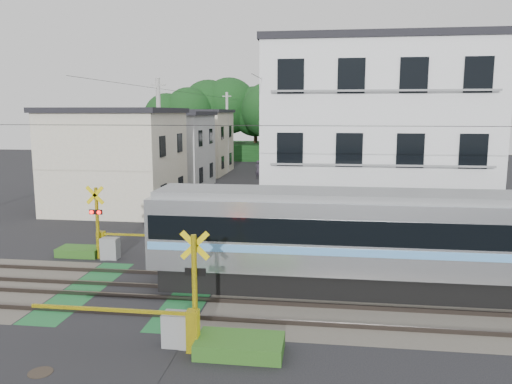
# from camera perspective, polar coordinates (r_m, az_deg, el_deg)

# --- Properties ---
(ground) EXTENTS (120.00, 120.00, 0.00)m
(ground) POSITION_cam_1_polar(r_m,az_deg,el_deg) (17.72, -13.51, -11.09)
(ground) COLOR black
(track_bed) EXTENTS (120.00, 120.00, 0.14)m
(track_bed) POSITION_cam_1_polar(r_m,az_deg,el_deg) (17.71, -13.51, -10.98)
(track_bed) COLOR #47423A
(track_bed) RESTS_ON ground
(crossing_signal_near) EXTENTS (4.74, 0.65, 3.09)m
(crossing_signal_near) POSITION_cam_1_polar(r_m,az_deg,el_deg) (13.45, -8.77, -14.36)
(crossing_signal_near) COLOR yellow
(crossing_signal_near) RESTS_ON ground
(crossing_signal_far) EXTENTS (4.74, 0.65, 3.09)m
(crossing_signal_far) POSITION_cam_1_polar(r_m,az_deg,el_deg) (21.70, -16.51, -5.50)
(crossing_signal_far) COLOR yellow
(crossing_signal_far) RESTS_ON ground
(apartment_block) EXTENTS (10.20, 8.36, 9.30)m
(apartment_block) POSITION_cam_1_polar(r_m,az_deg,el_deg) (25.11, 13.02, 5.71)
(apartment_block) COLOR silver
(apartment_block) RESTS_ON ground
(houses_row) EXTENTS (22.07, 31.35, 6.80)m
(houses_row) POSITION_cam_1_polar(r_m,az_deg,el_deg) (41.90, -0.49, 5.29)
(houses_row) COLOR beige
(houses_row) RESTS_ON ground
(tree_hill) EXTENTS (40.00, 13.78, 11.56)m
(tree_hill) POSITION_cam_1_polar(r_m,az_deg,el_deg) (64.34, 2.96, 8.80)
(tree_hill) COLOR #133B15
(tree_hill) RESTS_ON ground
(catenary) EXTENTS (60.00, 5.04, 7.00)m
(catenary) POSITION_cam_1_polar(r_m,az_deg,el_deg) (15.68, 6.92, 0.43)
(catenary) COLOR #2D2D33
(catenary) RESTS_ON ground
(utility_poles) EXTENTS (7.90, 42.00, 8.00)m
(utility_poles) POSITION_cam_1_polar(r_m,az_deg,el_deg) (39.20, -3.00, 6.24)
(utility_poles) COLOR #A5A5A0
(utility_poles) RESTS_ON ground
(pedestrian) EXTENTS (0.73, 0.63, 1.71)m
(pedestrian) POSITION_cam_1_polar(r_m,az_deg,el_deg) (45.40, 0.23, 2.56)
(pedestrian) COLOR #2B2630
(pedestrian) RESTS_ON ground
(manhole_cover) EXTENTS (0.57, 0.57, 0.02)m
(manhole_cover) POSITION_cam_1_polar(r_m,az_deg,el_deg) (13.41, -23.41, -18.42)
(manhole_cover) COLOR #2D261E
(manhole_cover) RESTS_ON ground
(weed_patches) EXTENTS (10.25, 8.80, 0.40)m
(weed_patches) POSITION_cam_1_polar(r_m,az_deg,el_deg) (17.04, -8.02, -11.09)
(weed_patches) COLOR #2D5E1E
(weed_patches) RESTS_ON ground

